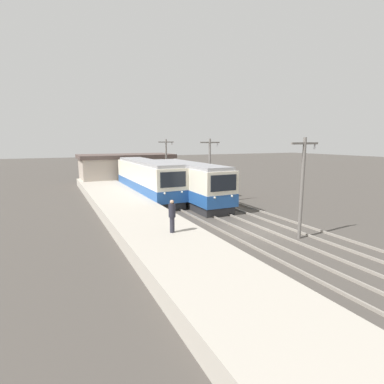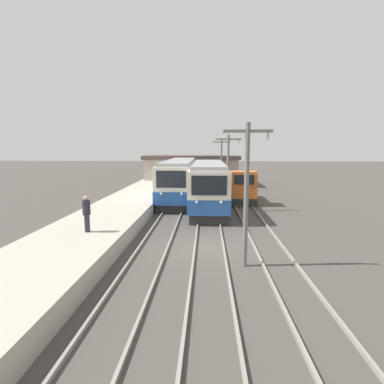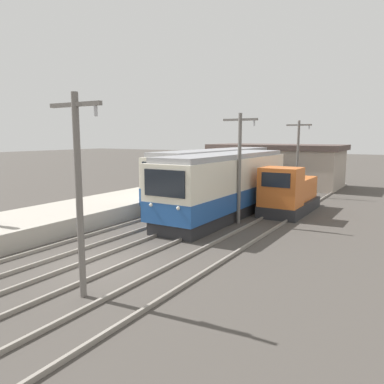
# 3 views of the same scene
# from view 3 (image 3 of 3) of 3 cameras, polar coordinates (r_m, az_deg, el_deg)

# --- Properties ---
(ground_plane) EXTENTS (200.00, 200.00, 0.00)m
(ground_plane) POSITION_cam_3_polar(r_m,az_deg,el_deg) (14.87, -14.01, -10.64)
(ground_plane) COLOR #47423D
(platform_left) EXTENTS (4.50, 54.00, 0.89)m
(platform_left) POSITION_cam_3_polar(r_m,az_deg,el_deg) (19.56, -27.10, -5.36)
(platform_left) COLOR #ADA599
(platform_left) RESTS_ON ground
(track_left) EXTENTS (1.54, 60.00, 0.14)m
(track_left) POSITION_cam_3_polar(r_m,az_deg,el_deg) (16.73, -20.36, -8.51)
(track_left) COLOR gray
(track_left) RESTS_ON ground
(track_center) EXTENTS (1.54, 60.00, 0.14)m
(track_center) POSITION_cam_3_polar(r_m,az_deg,el_deg) (14.71, -13.46, -10.54)
(track_center) COLOR gray
(track_center) RESTS_ON ground
(track_right) EXTENTS (1.54, 60.00, 0.14)m
(track_right) POSITION_cam_3_polar(r_m,az_deg,el_deg) (12.88, -3.69, -13.12)
(track_right) COLOR gray
(track_right) RESTS_ON ground
(commuter_train_left) EXTENTS (2.84, 14.66, 3.86)m
(commuter_train_left) POSITION_cam_3_polar(r_m,az_deg,el_deg) (27.65, 3.83, 2.19)
(commuter_train_left) COLOR #28282B
(commuter_train_left) RESTS_ON ground
(commuter_train_center) EXTENTS (2.84, 13.03, 3.81)m
(commuter_train_center) POSITION_cam_3_polar(r_m,az_deg,el_deg) (22.76, 5.29, 0.76)
(commuter_train_center) COLOR #28282B
(commuter_train_center) RESTS_ON ground
(shunting_locomotive) EXTENTS (2.40, 5.98, 3.00)m
(shunting_locomotive) POSITION_cam_3_polar(r_m,az_deg,el_deg) (24.36, 14.56, -0.29)
(shunting_locomotive) COLOR #28282B
(shunting_locomotive) RESTS_ON ground
(catenary_mast_near) EXTENTS (2.00, 0.20, 6.04)m
(catenary_mast_near) POSITION_cam_3_polar(r_m,az_deg,el_deg) (11.34, -16.85, 0.63)
(catenary_mast_near) COLOR slate
(catenary_mast_near) RESTS_ON ground
(catenary_mast_mid) EXTENTS (2.00, 0.20, 6.04)m
(catenary_mast_mid) POSITION_cam_3_polar(r_m,az_deg,el_deg) (20.60, 7.26, 4.30)
(catenary_mast_mid) COLOR slate
(catenary_mast_mid) RESTS_ON ground
(catenary_mast_far) EXTENTS (2.00, 0.20, 6.04)m
(catenary_mast_far) POSITION_cam_3_polar(r_m,az_deg,el_deg) (31.21, 15.83, 5.45)
(catenary_mast_far) COLOR slate
(catenary_mast_far) RESTS_ON ground
(station_building) EXTENTS (12.60, 6.30, 4.02)m
(station_building) POSITION_cam_3_polar(r_m,az_deg,el_deg) (37.88, 12.69, 4.08)
(station_building) COLOR #AD9E8E
(station_building) RESTS_ON ground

